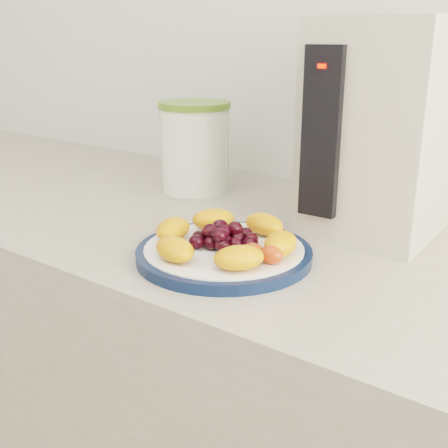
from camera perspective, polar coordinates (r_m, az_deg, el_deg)
The scene contains 8 objects.
plate_rim at distance 0.76m, azimuth 0.00°, elevation -3.03°, with size 0.24×0.24×0.01m, color #0E1D3C.
plate_face at distance 0.76m, azimuth 0.00°, elevation -2.96°, with size 0.22×0.22×0.02m, color white.
canister at distance 1.09m, azimuth -2.97°, elevation 7.51°, with size 0.13×0.13×0.16m, color #536D25.
canister_lid at distance 1.07m, azimuth -3.04°, elevation 11.98°, with size 0.14×0.14×0.01m, color #5B7D2F.
appliance_body at distance 0.89m, azimuth 16.19°, elevation 9.38°, with size 0.18×0.25×0.31m, color #BBB5A4.
appliance_panel at distance 0.79m, azimuth 9.89°, elevation 9.04°, with size 0.05×0.02×0.23m, color black.
appliance_led at distance 0.77m, azimuth 9.93°, elevation 15.53°, with size 0.01×0.01×0.01m, color #FF0C05.
fruit_plate at distance 0.75m, azimuth 0.20°, elevation -1.33°, with size 0.21×0.21×0.03m.
Camera 1 is at (0.47, 0.49, 1.19)m, focal length 45.00 mm.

